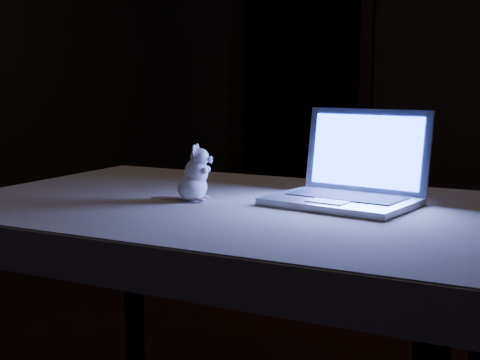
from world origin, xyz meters
The scene contains 6 objects.
back_wall centered at (0.00, 2.50, 1.30)m, with size 4.50×0.04×2.60m, color black.
doorway centered at (-1.10, 2.50, 1.06)m, with size 1.06×0.36×2.13m, color black, non-canonical shape.
table centered at (0.07, -0.24, 0.39)m, with size 1.44×0.93×0.77m, color black, non-canonical shape.
tablecloth centered at (0.04, -0.19, 0.73)m, with size 1.55×1.03×0.10m, color beige, non-canonical shape.
laptop centered at (0.33, -0.13, 0.91)m, with size 0.37×0.33×0.25m, color #ABACB0, non-canonical shape.
plush_mouse centered at (-0.05, -0.28, 0.86)m, with size 0.11×0.11×0.16m, color white, non-canonical shape.
Camera 1 is at (1.06, -1.84, 1.12)m, focal length 52.00 mm.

